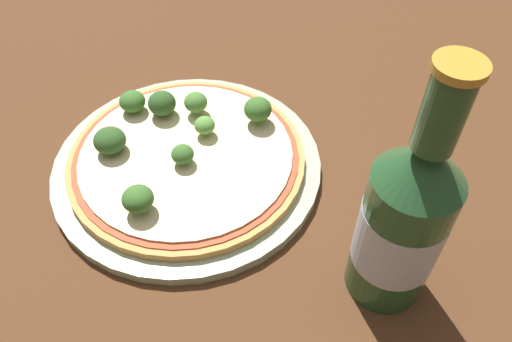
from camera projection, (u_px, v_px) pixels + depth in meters
ground_plane at (180, 161)px, 0.58m from camera, size 3.00×3.00×0.00m
plate at (186, 167)px, 0.56m from camera, size 0.30×0.30×0.01m
pizza at (184, 159)px, 0.55m from camera, size 0.26×0.26×0.01m
broccoli_floret_0 at (258, 109)px, 0.57m from camera, size 0.03×0.03×0.03m
broccoli_floret_1 at (110, 141)px, 0.54m from camera, size 0.04×0.04×0.03m
broccoli_floret_2 at (196, 102)px, 0.58m from camera, size 0.03×0.03×0.03m
broccoli_floret_3 at (162, 103)px, 0.58m from camera, size 0.03×0.03×0.03m
broccoli_floret_4 at (132, 102)px, 0.59m from camera, size 0.03×0.03×0.03m
broccoli_floret_5 at (205, 125)px, 0.56m from camera, size 0.02×0.02×0.02m
broccoli_floret_6 at (138, 199)px, 0.48m from camera, size 0.03×0.03×0.03m
broccoli_floret_7 at (183, 154)px, 0.53m from camera, size 0.02×0.02×0.02m
beer_bottle at (403, 222)px, 0.41m from camera, size 0.07×0.07×0.25m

